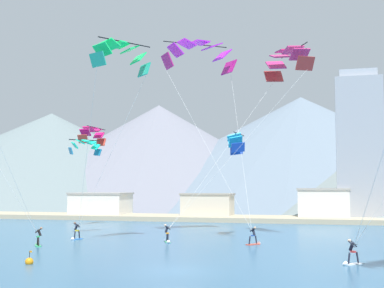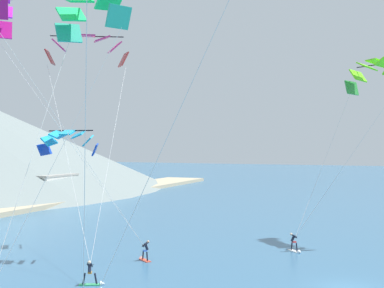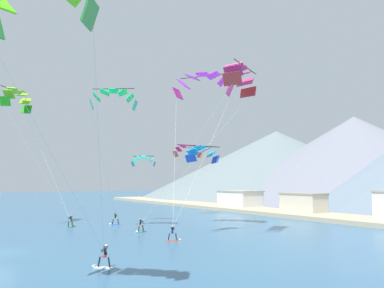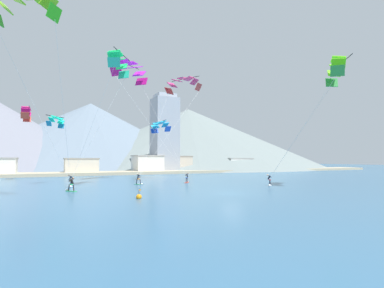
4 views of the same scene
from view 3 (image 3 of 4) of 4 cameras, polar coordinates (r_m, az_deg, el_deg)
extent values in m
plane|color=#336084|center=(38.47, -27.02, -14.59)|extent=(400.00, 400.00, 0.00)
cube|color=#33B266|center=(55.85, -18.07, -11.91)|extent=(1.21, 1.42, 0.07)
cylinder|color=black|center=(55.50, -18.32, -11.53)|extent=(0.24, 0.27, 0.73)
cylinder|color=black|center=(56.11, -17.80, -11.48)|extent=(0.24, 0.27, 0.73)
cube|color=#33B266|center=(55.76, -18.05, -11.10)|extent=(0.39, 0.37, 0.12)
cylinder|color=black|center=(55.67, -17.96, -10.76)|extent=(0.46, 0.42, 0.63)
cylinder|color=black|center=(55.62, -18.11, -10.58)|extent=(0.47, 0.38, 0.40)
cylinder|color=black|center=(55.81, -17.96, -10.57)|extent=(0.47, 0.38, 0.40)
cylinder|color=black|center=(55.83, -18.18, -10.59)|extent=(0.33, 0.44, 0.03)
sphere|color=#9E7051|center=(55.54, -17.83, -10.38)|extent=(0.22, 0.22, 0.22)
cone|color=white|center=(56.51, -17.50, -11.79)|extent=(0.47, 0.45, 0.36)
cube|color=#337FDB|center=(57.39, -11.59, -11.90)|extent=(0.62, 1.48, 0.07)
cylinder|color=black|center=(57.44, -11.19, -11.49)|extent=(0.16, 0.27, 0.76)
cylinder|color=black|center=(57.25, -11.97, -11.49)|extent=(0.16, 0.27, 0.76)
cube|color=yellow|center=(57.30, -11.57, -11.08)|extent=(0.35, 0.28, 0.12)
cylinder|color=black|center=(57.37, -11.59, -10.73)|extent=(0.48, 0.28, 0.65)
cylinder|color=black|center=(57.29, -11.44, -10.56)|extent=(0.55, 0.15, 0.42)
cylinder|color=black|center=(57.23, -11.68, -10.56)|extent=(0.55, 0.15, 0.42)
cylinder|color=black|center=(57.09, -11.52, -10.60)|extent=(0.10, 0.52, 0.03)
sphere|color=brown|center=(57.51, -11.62, -10.33)|extent=(0.23, 0.23, 0.23)
cone|color=white|center=(57.17, -12.45, -11.84)|extent=(0.39, 0.34, 0.36)
cube|color=#33B266|center=(48.56, -7.80, -13.12)|extent=(1.00, 1.49, 0.07)
cylinder|color=black|center=(48.81, -7.48, -12.60)|extent=(0.22, 0.28, 0.75)
cylinder|color=black|center=(48.21, -8.11, -12.68)|extent=(0.22, 0.28, 0.75)
cube|color=orange|center=(48.46, -7.79, -12.16)|extent=(0.39, 0.35, 0.12)
cylinder|color=black|center=(48.48, -7.86, -11.75)|extent=(0.46, 0.37, 0.64)
cylinder|color=black|center=(48.48, -7.67, -11.54)|extent=(0.53, 0.30, 0.41)
cylinder|color=black|center=(48.30, -7.86, -11.56)|extent=(0.53, 0.30, 0.41)
cylinder|color=black|center=(48.28, -7.60, -11.60)|extent=(0.24, 0.49, 0.03)
sphere|color=beige|center=(48.52, -7.97, -11.28)|extent=(0.23, 0.23, 0.23)
cone|color=white|center=(47.90, -8.49, -13.13)|extent=(0.45, 0.42, 0.36)
cube|color=white|center=(29.60, -13.27, -17.87)|extent=(1.33, 1.33, 0.07)
cylinder|color=black|center=(29.35, -12.52, -17.18)|extent=(0.26, 0.26, 0.75)
cylinder|color=black|center=(29.69, -13.97, -17.02)|extent=(0.26, 0.26, 0.75)
cube|color=red|center=(29.44, -13.23, -16.32)|extent=(0.39, 0.39, 0.12)
cylinder|color=black|center=(29.49, -13.11, -15.64)|extent=(0.49, 0.49, 0.63)
cylinder|color=black|center=(29.32, -12.97, -15.35)|extent=(0.44, 0.44, 0.41)
cylinder|color=black|center=(29.42, -13.41, -15.31)|extent=(0.44, 0.44, 0.41)
cylinder|color=black|center=(29.21, -13.35, -15.44)|extent=(0.39, 0.39, 0.03)
sphere|color=beige|center=(29.60, -12.92, -14.88)|extent=(0.23, 0.23, 0.23)
cone|color=white|center=(29.96, -14.84, -17.55)|extent=(0.47, 0.47, 0.36)
cube|color=#E54C33|center=(41.43, -2.99, -14.46)|extent=(1.24, 1.40, 0.07)
cylinder|color=black|center=(41.43, -3.54, -13.90)|extent=(0.24, 0.26, 0.72)
cylinder|color=black|center=(41.31, -2.42, -13.93)|extent=(0.24, 0.26, 0.72)
cube|color=blue|center=(41.32, -2.98, -13.37)|extent=(0.38, 0.37, 0.12)
cylinder|color=black|center=(41.17, -3.00, -12.94)|extent=(0.47, 0.44, 0.62)
cylinder|color=black|center=(41.26, -3.14, -12.68)|extent=(0.46, 0.39, 0.40)
cylinder|color=black|center=(41.23, -2.81, -12.69)|extent=(0.46, 0.39, 0.40)
cylinder|color=black|center=(41.43, -2.94, -12.69)|extent=(0.35, 0.43, 0.03)
sphere|color=tan|center=(40.96, -3.03, -12.45)|extent=(0.22, 0.22, 0.22)
cone|color=white|center=(41.30, -1.75, -14.40)|extent=(0.47, 0.46, 0.36)
cube|color=#1E9215|center=(57.45, -26.59, 5.87)|extent=(1.41, 1.43, 1.37)
cube|color=#7FC71C|center=(58.16, -26.12, 6.84)|extent=(1.76, 1.72, 1.19)
cube|color=#7FC71C|center=(59.18, -25.52, 7.36)|extent=(1.95, 1.92, 0.81)
cube|color=#7FC71C|center=(60.32, -24.91, 7.35)|extent=(1.96, 2.00, 0.28)
cube|color=#7FC71C|center=(61.37, -24.40, 6.86)|extent=(1.85, 1.98, 0.81)
cube|color=#7FC71C|center=(62.17, -24.06, 5.97)|extent=(1.57, 1.84, 1.19)
cube|color=#1E9215|center=(62.59, -23.93, 4.85)|extent=(1.17, 1.59, 1.37)
cylinder|color=black|center=(60.64, -25.47, 7.38)|extent=(4.47, 4.00, 0.10)
cylinder|color=silver|center=(55.84, -22.54, -2.56)|extent=(2.31, 8.71, 15.33)
cylinder|color=silver|center=(58.66, -21.25, -2.74)|extent=(7.38, 5.12, 15.33)
cube|color=#21A88A|center=(51.40, -8.72, 5.87)|extent=(1.57, 1.40, 1.33)
cube|color=#18E769|center=(51.81, -9.41, 6.96)|extent=(1.79, 1.73, 1.19)
cube|color=#18E769|center=(52.14, -10.51, 7.69)|extent=(1.94, 1.88, 0.85)
cube|color=#18E769|center=(52.34, -11.83, 7.94)|extent=(2.01, 1.86, 0.37)
cube|color=#18E769|center=(52.39, -13.16, 7.68)|extent=(1.99, 1.72, 0.85)
cube|color=#18E769|center=(52.26, -14.30, 6.95)|extent=(1.92, 1.41, 1.19)
cube|color=#21A88A|center=(51.98, -15.06, 5.87)|extent=(1.75, 0.99, 1.33)
cylinder|color=black|center=(51.68, -11.90, 8.25)|extent=(3.41, 4.70, 0.10)
cylinder|color=silver|center=(53.61, -10.12, -3.12)|extent=(7.09, 0.26, 14.66)
cylinder|color=silver|center=(53.90, -13.31, -3.07)|extent=(4.42, 5.64, 14.66)
cube|color=#B5312E|center=(47.38, 8.54, 7.83)|extent=(2.16, 1.55, 1.43)
cube|color=#D12D74|center=(46.92, 8.11, 9.32)|extent=(2.35, 1.92, 1.22)
cube|color=#D12D74|center=(46.06, 7.61, 10.53)|extent=(2.44, 2.18, 0.85)
cube|color=#D12D74|center=(44.90, 7.10, 11.29)|extent=(2.45, 2.29, 0.35)
cube|color=#D12D74|center=(43.59, 6.64, 11.46)|extent=(2.37, 2.30, 0.85)
cube|color=#D12D74|center=(42.30, 6.30, 10.98)|extent=(2.20, 2.17, 1.22)
cube|color=#B5312E|center=(41.22, 6.16, 9.85)|extent=(1.95, 1.88, 1.43)
cylinder|color=black|center=(44.70, 8.22, 11.52)|extent=(3.18, 6.03, 0.10)
cylinder|color=silver|center=(46.76, 0.54, -2.40)|extent=(8.83, 10.30, 15.42)
cylinder|color=silver|center=(43.51, -1.27, -2.15)|extent=(12.80, 4.42, 15.42)
cube|color=#2E8D3B|center=(21.53, -15.27, 18.63)|extent=(1.75, 1.34, 1.48)
cylinder|color=silver|center=(24.29, -13.95, -1.84)|extent=(8.35, 3.82, 13.17)
cylinder|color=silver|center=(25.90, -20.37, -1.88)|extent=(3.75, 8.38, 13.17)
cube|color=#B71575|center=(54.63, -2.15, 7.68)|extent=(2.01, 2.41, 1.61)
cube|color=#C31FDE|center=(54.56, -1.26, 9.09)|extent=(2.41, 2.70, 1.33)
cube|color=#C31FDE|center=(54.32, 0.07, 10.10)|extent=(2.68, 2.86, 0.86)
cube|color=#C31FDE|center=(53.93, 1.67, 10.55)|extent=(2.78, 2.88, 0.26)
cube|color=#C31FDE|center=(53.45, 3.31, 10.37)|extent=(2.75, 2.80, 0.86)
cube|color=#C31FDE|center=(52.95, 4.75, 9.57)|extent=(2.55, 2.59, 1.33)
cube|color=#B71575|center=(52.49, 5.77, 8.26)|extent=(2.19, 2.26, 1.61)
cylinder|color=black|center=(54.93, 2.00, 10.32)|extent=(6.38, 4.59, 0.10)
cylinder|color=silver|center=(47.32, -2.63, -1.55)|extent=(10.39, 6.44, 16.94)
cylinder|color=silver|center=(46.01, 2.12, -1.44)|extent=(4.03, 11.56, 16.94)
cube|color=teal|center=(61.25, -9.02, -3.04)|extent=(0.83, 0.93, 0.86)
cube|color=#13E9B6|center=(61.06, -8.66, -2.46)|extent=(0.99, 1.10, 0.81)
cube|color=#13E9B6|center=(60.89, -8.10, -2.06)|extent=(1.10, 1.16, 0.63)
cube|color=#13E9B6|center=(60.78, -7.41, -1.93)|extent=(1.16, 1.13, 0.35)
cube|color=#13E9B6|center=(60.74, -6.71, -2.07)|extent=(1.15, 1.03, 0.63)
cube|color=#13E9B6|center=(60.78, -6.13, -2.48)|extent=(1.11, 0.84, 0.81)
cube|color=teal|center=(60.89, -5.75, -3.07)|extent=(1.01, 0.59, 0.86)
cylinder|color=black|center=(61.17, -7.37, -1.85)|extent=(2.61, 2.47, 0.10)
cube|color=#C5402D|center=(71.86, 1.17, -1.67)|extent=(1.34, 0.61, 1.09)
cube|color=#DF1368|center=(71.59, 0.74, -0.94)|extent=(1.34, 0.94, 0.88)
cube|color=#DF1368|center=(71.15, 0.10, -0.43)|extent=(1.35, 1.13, 0.54)
cube|color=#DF1368|center=(70.61, -0.64, -0.22)|extent=(1.35, 1.17, 0.12)
cube|color=#DF1368|center=(70.04, -1.40, -0.35)|extent=(1.35, 1.13, 0.54)
cube|color=#DF1368|center=(69.53, -2.06, -0.80)|extent=(1.34, 0.93, 0.88)
cube|color=#C5402D|center=(69.15, -2.52, -1.51)|extent=(1.34, 0.61, 1.09)
cylinder|color=black|center=(70.10, -0.39, -0.18)|extent=(0.20, 5.38, 0.10)
cube|color=#1840B7|center=(47.67, 3.57, -2.39)|extent=(1.43, 0.53, 1.07)
cube|color=#1CA6D6|center=(47.47, 2.96, -1.50)|extent=(1.48, 0.78, 1.01)
cube|color=#1CA6D6|center=(47.03, 2.21, -0.87)|extent=(1.51, 1.05, 0.80)
cube|color=#1CA6D6|center=(46.43, 1.41, -0.60)|extent=(1.50, 1.21, 0.48)
cube|color=#1CA6D6|center=(45.74, 0.67, -0.74)|extent=(1.47, 1.31, 0.80)
cube|color=#1CA6D6|center=(45.06, 0.11, -1.29)|extent=(1.41, 1.26, 1.01)
cube|color=#1840B7|center=(44.50, -0.18, -2.17)|extent=(1.34, 1.07, 1.07)
cylinder|color=black|center=(46.04, 1.93, -0.35)|extent=(0.36, 4.42, 0.10)
cube|color=tan|center=(65.96, 22.62, -10.48)|extent=(180.00, 10.00, 0.70)
cube|color=beige|center=(73.44, 16.61, -8.90)|extent=(7.90, 4.35, 3.88)
cube|color=gray|center=(73.34, 16.57, -7.27)|extent=(8.21, 4.53, 0.30)
cube|color=silver|center=(87.06, 7.32, -8.53)|extent=(9.29, 6.11, 3.95)
cube|color=#9D9992|center=(86.98, 7.30, -7.13)|extent=(9.66, 6.35, 0.30)
cone|color=slate|center=(137.00, 23.66, -1.97)|extent=(96.07, 96.07, 28.24)
cone|color=slate|center=(151.27, 12.81, -3.00)|extent=(107.05, 107.05, 26.15)
camera|label=1|loc=(39.94, -77.65, -2.92)|focal=50.00mm
camera|label=2|loc=(74.53, -32.40, -2.30)|focal=50.00mm
camera|label=4|loc=(61.72, -55.99, -5.58)|focal=28.00mm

